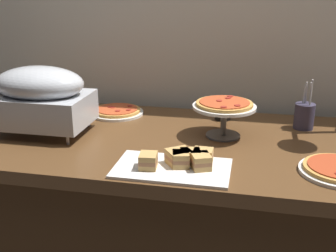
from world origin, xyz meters
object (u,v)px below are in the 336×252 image
pizza_plate_raised_stand (224,108)px  sauce_cup_near (223,115)px  utensil_holder (304,115)px  pizza_plate_center (117,111)px  sandwich_platter (179,163)px  chafing_dish (41,96)px

pizza_plate_raised_stand → sauce_cup_near: size_ratio=3.56×
sauce_cup_near → utensil_holder: utensil_holder is taller
pizza_plate_raised_stand → sauce_cup_near: (-0.02, 0.22, -0.10)m
pizza_plate_raised_stand → pizza_plate_center: bearing=159.1°
sandwich_platter → sauce_cup_near: 0.57m
pizza_plate_center → sauce_cup_near: bearing=2.5°
pizza_plate_raised_stand → sauce_cup_near: bearing=95.2°
chafing_dish → pizza_plate_raised_stand: chafing_dish is taller
pizza_plate_raised_stand → sauce_cup_near: pizza_plate_raised_stand is taller
sandwich_platter → utensil_holder: (0.45, 0.51, 0.04)m
utensil_holder → pizza_plate_raised_stand: bearing=-153.1°
chafing_dish → utensil_holder: (1.07, 0.28, -0.10)m
sandwich_platter → utensil_holder: bearing=48.6°
chafing_dish → utensil_holder: bearing=14.4°
chafing_dish → pizza_plate_center: 0.40m
pizza_plate_center → utensil_holder: bearing=-2.1°
chafing_dish → sandwich_platter: size_ratio=1.01×
pizza_plate_center → sauce_cup_near: size_ratio=3.52×
pizza_plate_raised_stand → utensil_holder: 0.38m
pizza_plate_center → utensil_holder: (0.85, -0.03, 0.05)m
utensil_holder → sandwich_platter: bearing=-131.4°
chafing_dish → sauce_cup_near: bearing=24.5°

